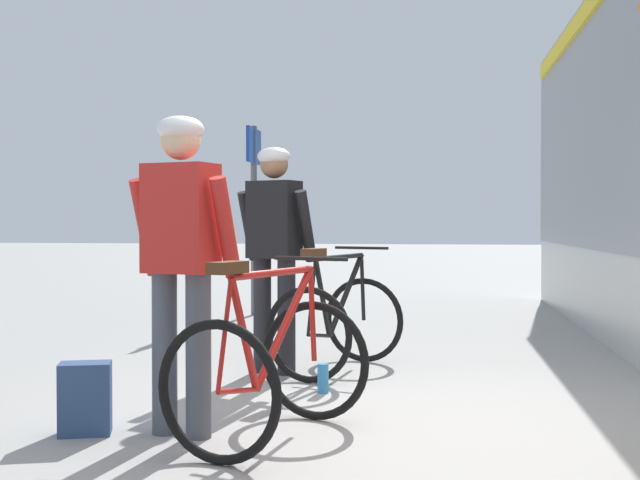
% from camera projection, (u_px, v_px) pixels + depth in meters
% --- Properties ---
extents(ground_plane, '(80.00, 80.00, 0.00)m').
position_uv_depth(ground_plane, '(408.00, 431.00, 4.63)').
color(ground_plane, '#A09E99').
extents(cyclist_near_in_dark, '(0.66, 0.45, 1.76)m').
position_uv_depth(cyclist_near_in_dark, '(274.00, 238.00, 6.39)').
color(cyclist_near_in_dark, '#232328').
rests_on(cyclist_near_in_dark, ground).
extents(cyclist_far_in_red, '(0.66, 0.42, 1.76)m').
position_uv_depth(cyclist_far_in_red, '(181.00, 245.00, 4.52)').
color(cyclist_far_in_red, '#4C515B').
rests_on(cyclist_far_in_red, ground).
extents(bicycle_near_black, '(1.02, 1.24, 0.99)m').
position_uv_depth(bicycle_near_black, '(337.00, 321.00, 6.46)').
color(bicycle_near_black, black).
rests_on(bicycle_near_black, ground).
extents(bicycle_far_red, '(1.02, 1.24, 0.99)m').
position_uv_depth(bicycle_far_red, '(270.00, 366.00, 4.43)').
color(bicycle_far_red, black).
rests_on(bicycle_far_red, ground).
extents(backpack_on_platform, '(0.32, 0.26, 0.40)m').
position_uv_depth(backpack_on_platform, '(85.00, 399.00, 4.56)').
color(backpack_on_platform, navy).
rests_on(backpack_on_platform, ground).
extents(water_bottle_near_the_bikes, '(0.08, 0.08, 0.20)m').
position_uv_depth(water_bottle_near_the_bikes, '(323.00, 378.00, 5.67)').
color(water_bottle_near_the_bikes, '#338CCC').
rests_on(water_bottle_near_the_bikes, ground).
extents(platform_sign_post, '(0.08, 0.70, 2.40)m').
position_uv_depth(platform_sign_post, '(254.00, 187.00, 10.42)').
color(platform_sign_post, '#595B60').
rests_on(platform_sign_post, ground).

